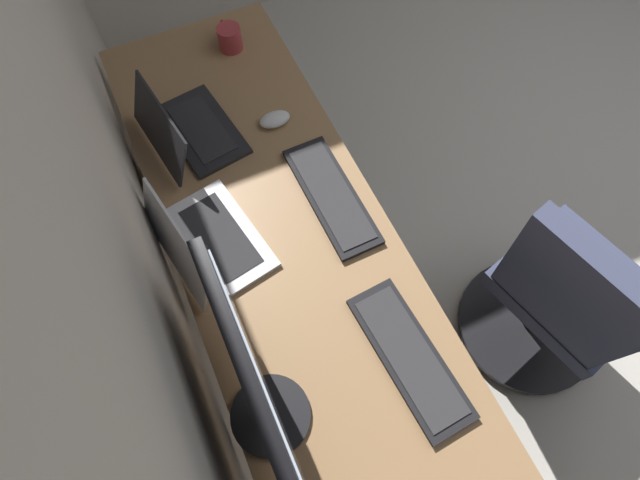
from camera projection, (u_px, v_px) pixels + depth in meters
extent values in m
cube|color=beige|center=(97.00, 288.00, 0.81)|extent=(4.78, 0.10, 2.60)
cube|color=#936D47|center=(304.00, 284.00, 1.44)|extent=(2.24, 0.62, 0.03)
cylinder|color=silver|center=(261.00, 89.00, 2.24)|extent=(0.05, 0.05, 0.70)
cylinder|color=silver|center=(151.00, 127.00, 2.15)|extent=(0.05, 0.05, 0.70)
cube|color=#936D47|center=(245.00, 209.00, 1.97)|extent=(0.40, 0.50, 0.69)
cube|color=silver|center=(305.00, 186.00, 2.02)|extent=(0.37, 0.01, 0.61)
cylinder|color=black|center=(271.00, 415.00, 1.26)|extent=(0.20, 0.20, 0.01)
cylinder|color=black|center=(269.00, 412.00, 1.21)|extent=(0.04, 0.04, 0.10)
cube|color=black|center=(259.00, 396.00, 1.01)|extent=(0.58, 0.03, 0.34)
cube|color=#B2BCCC|center=(267.00, 392.00, 1.01)|extent=(0.53, 0.01, 0.30)
cube|color=black|center=(202.00, 130.00, 1.66)|extent=(0.36, 0.24, 0.01)
cube|color=#262628|center=(202.00, 128.00, 1.65)|extent=(0.28, 0.16, 0.00)
cube|color=black|center=(159.00, 129.00, 1.54)|extent=(0.34, 0.12, 0.17)
cube|color=#330F14|center=(159.00, 129.00, 1.54)|extent=(0.30, 0.10, 0.14)
cube|color=silver|center=(221.00, 238.00, 1.48)|extent=(0.38, 0.26, 0.01)
cube|color=#262628|center=(220.00, 236.00, 1.47)|extent=(0.30, 0.17, 0.00)
cube|color=silver|center=(175.00, 245.00, 1.36)|extent=(0.35, 0.12, 0.18)
cube|color=navy|center=(175.00, 245.00, 1.36)|extent=(0.32, 0.10, 0.15)
cube|color=black|center=(331.00, 196.00, 1.54)|extent=(0.42, 0.15, 0.02)
cube|color=#2D2D30|center=(332.00, 194.00, 1.53)|extent=(0.38, 0.12, 0.00)
cube|color=black|center=(410.00, 357.00, 1.32)|extent=(0.43, 0.17, 0.02)
cube|color=#2D2D30|center=(410.00, 356.00, 1.31)|extent=(0.38, 0.14, 0.00)
ellipsoid|color=silver|center=(275.00, 119.00, 1.66)|extent=(0.06, 0.10, 0.03)
cylinder|color=#A53338|center=(230.00, 38.00, 1.79)|extent=(0.08, 0.08, 0.09)
torus|color=#A53338|center=(224.00, 27.00, 1.81)|extent=(0.06, 0.01, 0.06)
cube|color=#383D56|center=(573.00, 287.00, 1.71)|extent=(0.53, 0.52, 0.07)
cube|color=#383D56|center=(571.00, 294.00, 1.39)|extent=(0.42, 0.22, 0.50)
cylinder|color=black|center=(547.00, 308.00, 1.90)|extent=(0.05, 0.05, 0.37)
cylinder|color=black|center=(527.00, 324.00, 2.08)|extent=(0.56, 0.56, 0.03)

